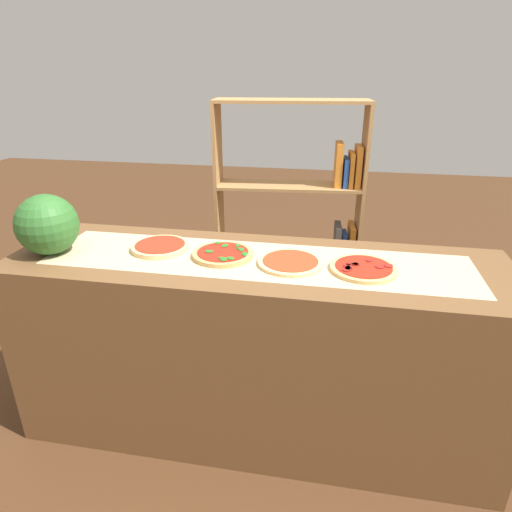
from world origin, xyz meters
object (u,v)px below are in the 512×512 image
Objects in this scene: pizza_spinach_1 at (223,254)px; pizza_plain_2 at (290,262)px; pizza_plain_0 at (160,247)px; pizza_pepperoni_3 at (363,268)px; bookshelf at (306,238)px; watermelon at (47,225)px.

pizza_plain_2 is (0.30, -0.03, -0.00)m from pizza_spinach_1.
pizza_plain_0 is at bearing 174.60° from pizza_plain_2.
bookshelf is (-0.30, 0.97, -0.25)m from pizza_pepperoni_3.
pizza_plain_0 is 0.95× the size of pizza_pepperoni_3.
pizza_spinach_1 is at bearing 176.33° from pizza_pepperoni_3.
pizza_pepperoni_3 is 1.04m from bookshelf.
pizza_pepperoni_3 is 1.36m from watermelon.
bookshelf is at bearing 72.00° from pizza_spinach_1.
pizza_plain_0 is 0.93× the size of pizza_plain_2.
pizza_spinach_1 is (0.30, -0.03, -0.00)m from pizza_plain_0.
pizza_plain_0 is 0.60m from pizza_plain_2.
bookshelf is (0.00, 0.96, -0.25)m from pizza_plain_2.
bookshelf reaches higher than pizza_plain_0.
pizza_pepperoni_3 is at bearing -1.81° from pizza_plain_2.
pizza_plain_2 is at bearing 3.58° from watermelon.
watermelon is 1.52m from bookshelf.
watermelon reaches higher than pizza_plain_0.
pizza_plain_0 is at bearing 14.96° from watermelon.
pizza_pepperoni_3 is at bearing -4.21° from pizza_plain_0.
pizza_plain_2 is 0.19× the size of bookshelf.
pizza_plain_0 is at bearing -123.73° from bookshelf.
watermelon reaches higher than pizza_spinach_1.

